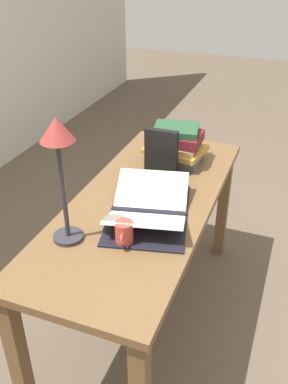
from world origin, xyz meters
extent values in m
plane|color=brown|center=(0.00, 0.00, 0.00)|extent=(12.00, 12.00, 0.00)
cube|color=brown|center=(0.00, 0.00, 0.72)|extent=(1.48, 0.60, 0.03)
cube|color=brown|center=(0.69, -0.25, 0.35)|extent=(0.06, 0.06, 0.70)
cube|color=brown|center=(-0.69, 0.25, 0.35)|extent=(0.06, 0.06, 0.70)
cube|color=brown|center=(0.69, 0.25, 0.35)|extent=(0.06, 0.06, 0.70)
cube|color=black|center=(-0.10, -0.06, 0.74)|extent=(0.10, 0.32, 0.02)
cube|color=black|center=(-0.23, -0.09, 0.74)|extent=(0.31, 0.38, 0.01)
cube|color=black|center=(0.03, -0.03, 0.74)|extent=(0.31, 0.38, 0.01)
cube|color=white|center=(-0.21, -0.09, 0.78)|extent=(0.28, 0.36, 0.10)
cube|color=white|center=(0.01, -0.03, 0.78)|extent=(0.28, 0.36, 0.10)
cube|color=slate|center=(0.42, -0.01, 0.76)|extent=(0.19, 0.26, 0.05)
cube|color=#BC8933|center=(0.42, -0.01, 0.80)|extent=(0.26, 0.32, 0.03)
cube|color=tan|center=(0.42, -0.01, 0.83)|extent=(0.24, 0.24, 0.03)
cube|color=maroon|center=(0.42, -0.01, 0.87)|extent=(0.19, 0.26, 0.05)
cube|color=#234C2D|center=(0.42, -0.01, 0.91)|extent=(0.22, 0.25, 0.03)
cube|color=black|center=(0.27, 0.01, 0.85)|extent=(0.04, 0.16, 0.23)
cylinder|color=#2D2D33|center=(-0.37, 0.17, 0.74)|extent=(0.12, 0.12, 0.02)
cylinder|color=#2D2D33|center=(-0.37, 0.17, 0.95)|extent=(0.02, 0.02, 0.40)
cone|color=#99332D|center=(-0.37, 0.17, 1.19)|extent=(0.12, 0.12, 0.09)
cylinder|color=#B74238|center=(-0.32, -0.04, 0.78)|extent=(0.07, 0.07, 0.09)
torus|color=#B74238|center=(-0.36, -0.05, 0.78)|extent=(0.05, 0.02, 0.05)
camera|label=1|loc=(-1.52, -0.59, 1.75)|focal=40.00mm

